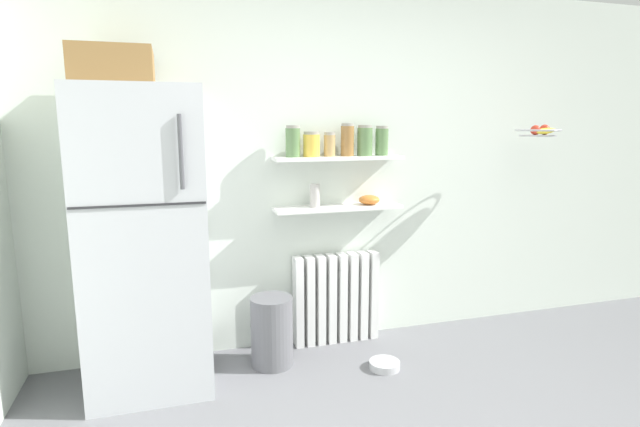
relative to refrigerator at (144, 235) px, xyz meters
The scene contains 16 objects.
back_wall 1.50m from the refrigerator, 15.08° to the left, with size 7.04×0.10×2.60m, color silver.
refrigerator is the anchor object (origin of this frame).
radiator 1.48m from the refrigerator, 10.78° to the left, with size 0.64×0.12×0.67m.
wall_shelf_lower 1.33m from the refrigerator, ahead, with size 0.93×0.22×0.03m, color white.
wall_shelf_upper 1.40m from the refrigerator, ahead, with size 0.93×0.22×0.03m, color white.
storage_jar_0 1.14m from the refrigerator, 12.61° to the left, with size 0.10×0.10×0.22m.
storage_jar_1 1.25m from the refrigerator, 11.16° to the left, with size 0.12×0.12×0.17m.
storage_jar_2 1.37m from the refrigerator, 10.01° to the left, with size 0.08×0.08×0.17m.
storage_jar_3 1.50m from the refrigerator, ahead, with size 0.09×0.09×0.23m.
storage_jar_4 1.62m from the refrigerator, ahead, with size 0.11×0.11×0.22m.
storage_jar_5 1.74m from the refrigerator, ahead, with size 0.09×0.09×0.21m.
vase 1.17m from the refrigerator, 10.94° to the left, with size 0.07×0.07×0.17m, color #B2ADA8.
shelf_bowl 1.57m from the refrigerator, ahead, with size 0.15×0.15×0.07m, color orange.
trash_bin 1.06m from the refrigerator, ahead, with size 0.28×0.28×0.48m, color slate.
pet_food_bowl 1.78m from the refrigerator, ahead, with size 0.21×0.21×0.05m, color #B7B7BC.
hanging_fruit_basket 2.86m from the refrigerator, ahead, with size 0.32×0.32×0.09m.
Camera 1 is at (-1.23, -1.43, 1.62)m, focal length 27.75 mm.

